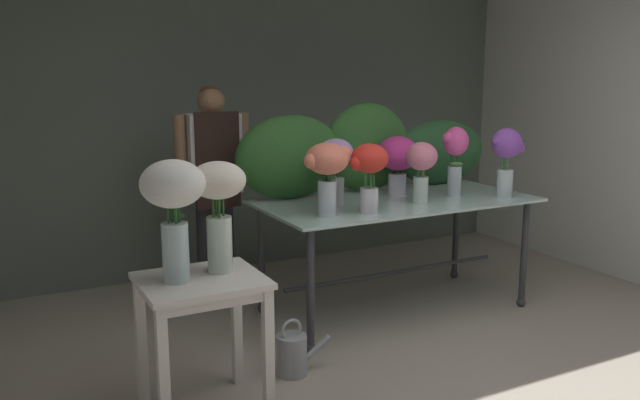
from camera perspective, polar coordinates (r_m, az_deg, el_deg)
ground_plane at (r=4.76m, az=2.98°, el=-10.36°), size 7.26×7.26×0.00m
wall_back at (r=5.91m, az=-5.11°, el=7.48°), size 5.10×0.12×2.73m
wall_right at (r=6.14m, az=24.22°, el=6.68°), size 0.12×3.42×2.73m
display_table_glass at (r=4.77m, az=6.56°, el=-1.30°), size 1.97×0.99×0.84m
side_table_white at (r=3.40m, az=-10.23°, el=-8.51°), size 0.61×0.53×0.73m
florist at (r=4.95m, az=-9.23°, el=2.44°), size 0.57×0.24×1.63m
foliage_backdrop at (r=4.98m, az=3.72°, el=4.14°), size 2.18×0.29×0.67m
vase_rosy_ranunculus at (r=4.60m, az=8.80°, el=3.07°), size 0.22×0.22×0.43m
vase_violet_tulips at (r=4.93m, az=15.87°, el=3.87°), size 0.27×0.22×0.50m
vase_lilac_hydrangea at (r=4.47m, az=1.34°, el=3.33°), size 0.25×0.24×0.46m
vase_fuchsia_roses at (r=4.88m, az=11.65°, el=3.99°), size 0.21×0.18×0.51m
vase_scarlet_peonies at (r=4.22m, az=4.26°, el=2.76°), size 0.27×0.24×0.45m
vase_magenta_freesia at (r=4.87m, az=6.75°, el=3.65°), size 0.31×0.31×0.44m
vase_coral_carnations at (r=4.13m, az=0.63°, el=2.84°), size 0.33×0.28×0.47m
vase_white_roses_tall at (r=3.23m, az=-12.57°, el=-0.08°), size 0.31×0.31×0.61m
vase_cream_lisianthus_tall at (r=3.36m, az=-8.84°, el=-0.07°), size 0.29×0.29×0.57m
watering_can at (r=3.93m, az=-2.41°, el=-13.18°), size 0.35×0.18×0.34m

